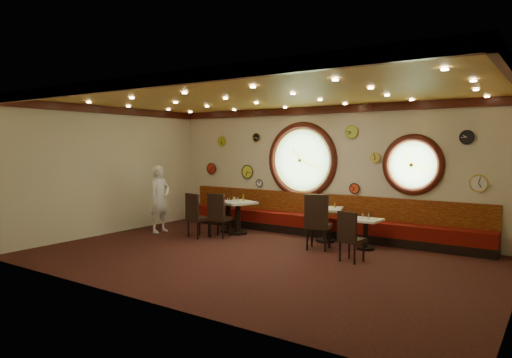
# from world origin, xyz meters

# --- Properties ---
(floor) EXTENTS (9.00, 6.00, 0.00)m
(floor) POSITION_xyz_m (0.00, 0.00, 0.00)
(floor) COLOR black
(floor) RESTS_ON ground
(ceiling) EXTENTS (9.00, 6.00, 0.02)m
(ceiling) POSITION_xyz_m (0.00, 0.00, 3.20)
(ceiling) COLOR #BF8B36
(ceiling) RESTS_ON wall_back
(wall_back) EXTENTS (9.00, 0.02, 3.20)m
(wall_back) POSITION_xyz_m (0.00, 3.00, 1.60)
(wall_back) COLOR beige
(wall_back) RESTS_ON floor
(wall_front) EXTENTS (9.00, 0.02, 3.20)m
(wall_front) POSITION_xyz_m (0.00, -3.00, 1.60)
(wall_front) COLOR beige
(wall_front) RESTS_ON floor
(wall_left) EXTENTS (0.02, 6.00, 3.20)m
(wall_left) POSITION_xyz_m (-4.50, 0.00, 1.60)
(wall_left) COLOR beige
(wall_left) RESTS_ON floor
(molding_back) EXTENTS (9.00, 0.10, 0.18)m
(molding_back) POSITION_xyz_m (0.00, 2.95, 3.11)
(molding_back) COLOR #351009
(molding_back) RESTS_ON wall_back
(molding_front) EXTENTS (9.00, 0.10, 0.18)m
(molding_front) POSITION_xyz_m (0.00, -2.95, 3.11)
(molding_front) COLOR #351009
(molding_front) RESTS_ON wall_back
(molding_left) EXTENTS (0.10, 6.00, 0.18)m
(molding_left) POSITION_xyz_m (-4.45, 0.00, 3.11)
(molding_left) COLOR #351009
(molding_left) RESTS_ON wall_back
(banquette_base) EXTENTS (8.00, 0.55, 0.20)m
(banquette_base) POSITION_xyz_m (0.00, 2.72, 0.10)
(banquette_base) COLOR black
(banquette_base) RESTS_ON floor
(banquette_seat) EXTENTS (8.00, 0.55, 0.30)m
(banquette_seat) POSITION_xyz_m (0.00, 2.72, 0.35)
(banquette_seat) COLOR #550B07
(banquette_seat) RESTS_ON banquette_base
(banquette_back) EXTENTS (8.00, 0.10, 0.55)m
(banquette_back) POSITION_xyz_m (0.00, 2.94, 0.75)
(banquette_back) COLOR #5B0B07
(banquette_back) RESTS_ON wall_back
(porthole_left_glass) EXTENTS (1.66, 0.02, 1.66)m
(porthole_left_glass) POSITION_xyz_m (-0.60, 3.00, 1.85)
(porthole_left_glass) COLOR #83B66D
(porthole_left_glass) RESTS_ON wall_back
(porthole_left_frame) EXTENTS (1.98, 0.18, 1.98)m
(porthole_left_frame) POSITION_xyz_m (-0.60, 2.98, 1.85)
(porthole_left_frame) COLOR #351009
(porthole_left_frame) RESTS_ON wall_back
(porthole_left_ring) EXTENTS (1.61, 0.03, 1.61)m
(porthole_left_ring) POSITION_xyz_m (-0.60, 2.95, 1.85)
(porthole_left_ring) COLOR gold
(porthole_left_ring) RESTS_ON wall_back
(porthole_right_glass) EXTENTS (1.10, 0.02, 1.10)m
(porthole_right_glass) POSITION_xyz_m (2.20, 3.00, 1.80)
(porthole_right_glass) COLOR #83B66D
(porthole_right_glass) RESTS_ON wall_back
(porthole_right_frame) EXTENTS (1.38, 0.18, 1.38)m
(porthole_right_frame) POSITION_xyz_m (2.20, 2.98, 1.80)
(porthole_right_frame) COLOR #351009
(porthole_right_frame) RESTS_ON wall_back
(porthole_right_ring) EXTENTS (1.09, 0.03, 1.09)m
(porthole_right_ring) POSITION_xyz_m (2.20, 2.95, 1.80)
(porthole_right_ring) COLOR gold
(porthole_right_ring) RESTS_ON wall_back
(wall_clock_0) EXTENTS (0.22, 0.03, 0.22)m
(wall_clock_0) POSITION_xyz_m (1.35, 2.96, 1.95)
(wall_clock_0) COLOR gold
(wall_clock_0) RESTS_ON wall_back
(wall_clock_1) EXTENTS (0.26, 0.03, 0.26)m
(wall_clock_1) POSITION_xyz_m (-3.20, 2.96, 2.35)
(wall_clock_1) COLOR #96AD22
(wall_clock_1) RESTS_ON wall_back
(wall_clock_2) EXTENTS (0.34, 0.03, 0.34)m
(wall_clock_2) POSITION_xyz_m (3.55, 2.96, 1.45)
(wall_clock_2) COLOR white
(wall_clock_2) RESTS_ON wall_back
(wall_clock_3) EXTENTS (0.20, 0.03, 0.20)m
(wall_clock_3) POSITION_xyz_m (-1.90, 2.96, 1.20)
(wall_clock_3) COLOR white
(wall_clock_3) RESTS_ON wall_back
(wall_clock_4) EXTENTS (0.36, 0.03, 0.36)m
(wall_clock_4) POSITION_xyz_m (-2.30, 2.96, 1.50)
(wall_clock_4) COLOR yellow
(wall_clock_4) RESTS_ON wall_back
(wall_clock_5) EXTENTS (0.32, 0.03, 0.32)m
(wall_clock_5) POSITION_xyz_m (-3.60, 2.96, 1.55)
(wall_clock_5) COLOR red
(wall_clock_5) RESTS_ON wall_back
(wall_clock_6) EXTENTS (0.24, 0.03, 0.24)m
(wall_clock_6) POSITION_xyz_m (-2.00, 2.96, 2.45)
(wall_clock_6) COLOR black
(wall_clock_6) RESTS_ON wall_back
(wall_clock_7) EXTENTS (0.28, 0.03, 0.28)m
(wall_clock_7) POSITION_xyz_m (3.30, 2.96, 2.40)
(wall_clock_7) COLOR black
(wall_clock_7) RESTS_ON wall_back
(wall_clock_8) EXTENTS (0.24, 0.03, 0.24)m
(wall_clock_8) POSITION_xyz_m (0.85, 2.96, 1.20)
(wall_clock_8) COLOR #EE411C
(wall_clock_8) RESTS_ON wall_back
(wall_clock_9) EXTENTS (0.30, 0.03, 0.30)m
(wall_clock_9) POSITION_xyz_m (0.75, 2.96, 2.55)
(wall_clock_9) COLOR #AED643
(wall_clock_9) RESTS_ON wall_back
(table_a) EXTENTS (0.81, 0.81, 0.78)m
(table_a) POSITION_xyz_m (-2.15, 1.88, 0.49)
(table_a) COLOR black
(table_a) RESTS_ON floor
(table_b) EXTENTS (0.98, 0.98, 0.83)m
(table_b) POSITION_xyz_m (-1.76, 1.77, 0.52)
(table_b) COLOR black
(table_b) RESTS_ON floor
(table_c) EXTENTS (0.89, 0.89, 0.79)m
(table_c) POSITION_xyz_m (0.48, 2.17, 0.50)
(table_c) COLOR black
(table_c) RESTS_ON floor
(table_d) EXTENTS (0.63, 0.63, 0.66)m
(table_d) POSITION_xyz_m (1.53, 1.93, 0.42)
(table_d) COLOR black
(table_d) RESTS_ON floor
(chair_a) EXTENTS (0.52, 0.52, 0.67)m
(chair_a) POSITION_xyz_m (-2.32, 0.81, 0.62)
(chair_a) COLOR black
(chair_a) RESTS_ON floor
(chair_b) EXTENTS (0.51, 0.51, 0.67)m
(chair_b) POSITION_xyz_m (-1.87, 1.12, 0.62)
(chair_b) COLOR black
(chair_b) RESTS_ON floor
(chair_c) EXTENTS (0.60, 0.60, 0.74)m
(chair_c) POSITION_xyz_m (0.71, 1.28, 0.69)
(chair_c) COLOR black
(chair_c) RESTS_ON floor
(chair_d) EXTENTS (0.48, 0.48, 0.61)m
(chair_d) POSITION_xyz_m (1.67, 0.71, 0.56)
(chair_d) COLOR black
(chair_d) RESTS_ON floor
(condiment_a_salt) EXTENTS (0.03, 0.03, 0.09)m
(condiment_a_salt) POSITION_xyz_m (-2.17, 1.97, 0.83)
(condiment_a_salt) COLOR silver
(condiment_a_salt) RESTS_ON table_a
(condiment_b_salt) EXTENTS (0.04, 0.04, 0.11)m
(condiment_b_salt) POSITION_xyz_m (-1.85, 1.78, 0.88)
(condiment_b_salt) COLOR silver
(condiment_b_salt) RESTS_ON table_b
(condiment_c_salt) EXTENTS (0.03, 0.03, 0.10)m
(condiment_c_salt) POSITION_xyz_m (0.40, 2.17, 0.84)
(condiment_c_salt) COLOR silver
(condiment_c_salt) RESTS_ON table_c
(condiment_d_salt) EXTENTS (0.04, 0.04, 0.11)m
(condiment_d_salt) POSITION_xyz_m (1.43, 2.00, 0.72)
(condiment_d_salt) COLOR silver
(condiment_d_salt) RESTS_ON table_d
(condiment_a_pepper) EXTENTS (0.04, 0.04, 0.10)m
(condiment_a_pepper) POSITION_xyz_m (-2.13, 1.83, 0.83)
(condiment_a_pepper) COLOR silver
(condiment_a_pepper) RESTS_ON table_a
(condiment_b_pepper) EXTENTS (0.04, 0.04, 0.10)m
(condiment_b_pepper) POSITION_xyz_m (-1.78, 1.79, 0.88)
(condiment_b_pepper) COLOR silver
(condiment_b_pepper) RESTS_ON table_b
(condiment_c_pepper) EXTENTS (0.04, 0.04, 0.10)m
(condiment_c_pepper) POSITION_xyz_m (0.45, 2.14, 0.84)
(condiment_c_pepper) COLOR silver
(condiment_c_pepper) RESTS_ON table_c
(condiment_d_pepper) EXTENTS (0.04, 0.04, 0.11)m
(condiment_d_pepper) POSITION_xyz_m (1.59, 1.92, 0.71)
(condiment_d_pepper) COLOR #BABBBF
(condiment_d_pepper) RESTS_ON table_d
(condiment_a_bottle) EXTENTS (0.04, 0.04, 0.14)m
(condiment_a_bottle) POSITION_xyz_m (-2.08, 2.01, 0.85)
(condiment_a_bottle) COLOR gold
(condiment_a_bottle) RESTS_ON table_a
(condiment_b_bottle) EXTENTS (0.06, 0.06, 0.18)m
(condiment_b_bottle) POSITION_xyz_m (-1.68, 1.91, 0.92)
(condiment_b_bottle) COLOR gold
(condiment_b_bottle) RESTS_ON table_b
(condiment_c_bottle) EXTENTS (0.04, 0.04, 0.14)m
(condiment_c_bottle) POSITION_xyz_m (0.64, 2.31, 0.86)
(condiment_c_bottle) COLOR gold
(condiment_c_bottle) RESTS_ON table_c
(condiment_d_bottle) EXTENTS (0.05, 0.05, 0.15)m
(condiment_d_bottle) POSITION_xyz_m (1.59, 1.95, 0.73)
(condiment_d_bottle) COLOR gold
(condiment_d_bottle) RESTS_ON table_d
(waiter) EXTENTS (0.43, 0.64, 1.72)m
(waiter) POSITION_xyz_m (-3.57, 0.85, 0.86)
(waiter) COLOR white
(waiter) RESTS_ON floor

